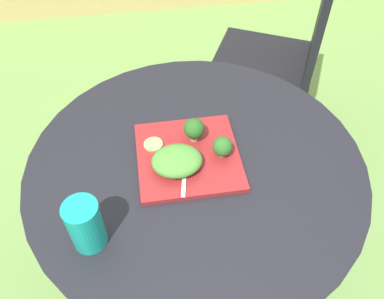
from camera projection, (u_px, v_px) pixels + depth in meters
name	position (u px, v px, depth m)	size (l,w,h in m)	color
ground_plane	(194.00, 282.00, 1.57)	(12.00, 12.00, 0.00)	#70994C
patio_table	(195.00, 219.00, 1.22)	(0.87, 0.87, 0.74)	black
patio_chair	(287.00, 49.00, 1.71)	(0.59, 0.59, 0.90)	black
salad_plate	(188.00, 156.00, 1.02)	(0.26, 0.26, 0.01)	maroon
drinking_glass	(86.00, 226.00, 0.83)	(0.07, 0.07, 0.13)	#149989
fork	(185.00, 166.00, 0.98)	(0.05, 0.15, 0.00)	silver
lettuce_mound	(177.00, 161.00, 0.97)	(0.13, 0.10, 0.05)	#519338
broccoli_floret_0	(194.00, 129.00, 1.02)	(0.05, 0.05, 0.07)	#99B770
broccoli_floret_1	(223.00, 148.00, 0.99)	(0.05, 0.05, 0.06)	#99B770
cucumber_slice_0	(153.00, 144.00, 1.03)	(0.05, 0.05, 0.01)	#8EB766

